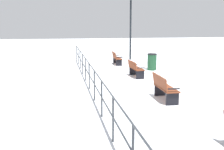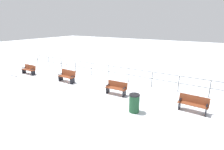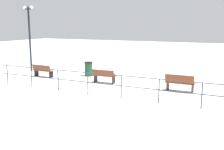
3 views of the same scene
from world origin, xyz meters
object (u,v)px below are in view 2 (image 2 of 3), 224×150
(trash_bin, at_px, (134,103))
(bench_nearest, at_px, (29,69))
(bench_second, at_px, (67,76))
(bench_fourth, at_px, (193,104))
(bench_third, at_px, (116,88))

(trash_bin, bearing_deg, bench_nearest, -97.62)
(bench_nearest, bearing_deg, bench_second, 90.71)
(bench_second, bearing_deg, bench_nearest, -85.99)
(bench_nearest, height_order, trash_bin, trash_bin)
(bench_nearest, relative_size, bench_fourth, 1.01)
(trash_bin, bearing_deg, bench_fourth, 122.69)
(bench_third, distance_m, trash_bin, 2.59)
(bench_nearest, height_order, bench_third, bench_third)
(bench_nearest, distance_m, trash_bin, 11.52)
(bench_nearest, bearing_deg, bench_third, 88.51)
(bench_second, bearing_deg, bench_third, 89.61)
(bench_nearest, bearing_deg, bench_fourth, 88.82)
(bench_third, height_order, trash_bin, trash_bin)
(bench_nearest, relative_size, bench_third, 1.06)
(bench_nearest, xyz_separation_m, trash_bin, (1.53, 11.42, 0.06))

